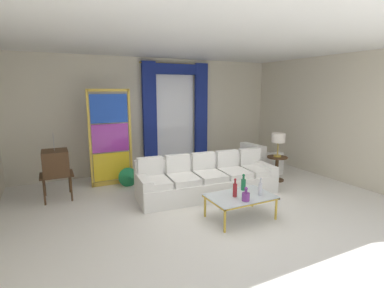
{
  "coord_description": "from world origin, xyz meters",
  "views": [
    {
      "loc": [
        -2.59,
        -4.5,
        2.19
      ],
      "look_at": [
        0.09,
        0.9,
        1.05
      ],
      "focal_mm": 27.15,
      "sensor_mm": 36.0,
      "label": 1
    }
  ],
  "objects_px": {
    "vintage_tv": "(55,164)",
    "armchair_white": "(260,162)",
    "couch_white_long": "(206,180)",
    "bottle_amber_squat": "(235,189)",
    "bottle_crystal_tall": "(260,188)",
    "stained_glass_divider": "(111,140)",
    "bottle_blue_decanter": "(246,196)",
    "peacock_figurine": "(129,178)",
    "bottle_ruby_flask": "(243,184)",
    "coffee_table": "(240,197)",
    "table_lamp_brass": "(278,139)",
    "round_side_table": "(277,166)"
  },
  "relations": [
    {
      "from": "vintage_tv",
      "to": "armchair_white",
      "type": "distance_m",
      "value": 4.89
    },
    {
      "from": "vintage_tv",
      "to": "armchair_white",
      "type": "bearing_deg",
      "value": -4.33
    },
    {
      "from": "couch_white_long",
      "to": "bottle_amber_squat",
      "type": "relative_size",
      "value": 9.25
    },
    {
      "from": "bottle_crystal_tall",
      "to": "stained_glass_divider",
      "type": "height_order",
      "value": "stained_glass_divider"
    },
    {
      "from": "bottle_crystal_tall",
      "to": "bottle_amber_squat",
      "type": "relative_size",
      "value": 0.96
    },
    {
      "from": "couch_white_long",
      "to": "bottle_blue_decanter",
      "type": "xyz_separation_m",
      "value": [
        -0.12,
        -1.54,
        0.18
      ]
    },
    {
      "from": "stained_glass_divider",
      "to": "peacock_figurine",
      "type": "xyz_separation_m",
      "value": [
        0.3,
        -0.36,
        -0.84
      ]
    },
    {
      "from": "bottle_crystal_tall",
      "to": "peacock_figurine",
      "type": "height_order",
      "value": "bottle_crystal_tall"
    },
    {
      "from": "bottle_amber_squat",
      "to": "armchair_white",
      "type": "bearing_deg",
      "value": 42.84
    },
    {
      "from": "bottle_blue_decanter",
      "to": "bottle_ruby_flask",
      "type": "bearing_deg",
      "value": 58.25
    },
    {
      "from": "bottle_amber_squat",
      "to": "vintage_tv",
      "type": "xyz_separation_m",
      "value": [
        -2.65,
        2.41,
        0.19
      ]
    },
    {
      "from": "bottle_blue_decanter",
      "to": "vintage_tv",
      "type": "bearing_deg",
      "value": 135.79
    },
    {
      "from": "coffee_table",
      "to": "armchair_white",
      "type": "bearing_deg",
      "value": 44.4
    },
    {
      "from": "coffee_table",
      "to": "stained_glass_divider",
      "type": "height_order",
      "value": "stained_glass_divider"
    },
    {
      "from": "bottle_blue_decanter",
      "to": "peacock_figurine",
      "type": "bearing_deg",
      "value": 114.75
    },
    {
      "from": "bottle_ruby_flask",
      "to": "vintage_tv",
      "type": "relative_size",
      "value": 0.22
    },
    {
      "from": "bottle_amber_squat",
      "to": "bottle_ruby_flask",
      "type": "height_order",
      "value": "bottle_amber_squat"
    },
    {
      "from": "peacock_figurine",
      "to": "bottle_crystal_tall",
      "type": "bearing_deg",
      "value": -58.14
    },
    {
      "from": "bottle_ruby_flask",
      "to": "peacock_figurine",
      "type": "distance_m",
      "value": 2.71
    },
    {
      "from": "armchair_white",
      "to": "table_lamp_brass",
      "type": "xyz_separation_m",
      "value": [
        -0.05,
        -0.7,
        0.74
      ]
    },
    {
      "from": "round_side_table",
      "to": "bottle_ruby_flask",
      "type": "bearing_deg",
      "value": -148.14
    },
    {
      "from": "bottle_amber_squat",
      "to": "peacock_figurine",
      "type": "distance_m",
      "value": 2.73
    },
    {
      "from": "armchair_white",
      "to": "stained_glass_divider",
      "type": "relative_size",
      "value": 0.39
    },
    {
      "from": "round_side_table",
      "to": "table_lamp_brass",
      "type": "height_order",
      "value": "table_lamp_brass"
    },
    {
      "from": "vintage_tv",
      "to": "bottle_blue_decanter",
      "type": "bearing_deg",
      "value": -44.21
    },
    {
      "from": "couch_white_long",
      "to": "stained_glass_divider",
      "type": "distance_m",
      "value": 2.36
    },
    {
      "from": "bottle_ruby_flask",
      "to": "stained_glass_divider",
      "type": "xyz_separation_m",
      "value": [
        -1.81,
        2.6,
        0.53
      ]
    },
    {
      "from": "bottle_blue_decanter",
      "to": "table_lamp_brass",
      "type": "distance_m",
      "value": 2.68
    },
    {
      "from": "couch_white_long",
      "to": "vintage_tv",
      "type": "distance_m",
      "value": 3.07
    },
    {
      "from": "coffee_table",
      "to": "bottle_ruby_flask",
      "type": "height_order",
      "value": "bottle_ruby_flask"
    },
    {
      "from": "bottle_ruby_flask",
      "to": "armchair_white",
      "type": "distance_m",
      "value": 2.63
    },
    {
      "from": "bottle_crystal_tall",
      "to": "stained_glass_divider",
      "type": "bearing_deg",
      "value": 122.9
    },
    {
      "from": "bottle_ruby_flask",
      "to": "stained_glass_divider",
      "type": "relative_size",
      "value": 0.14
    },
    {
      "from": "couch_white_long",
      "to": "coffee_table",
      "type": "xyz_separation_m",
      "value": [
        -0.06,
        -1.31,
        0.07
      ]
    },
    {
      "from": "stained_glass_divider",
      "to": "peacock_figurine",
      "type": "height_order",
      "value": "stained_glass_divider"
    },
    {
      "from": "couch_white_long",
      "to": "bottle_crystal_tall",
      "type": "xyz_separation_m",
      "value": [
        0.25,
        -1.44,
        0.23
      ]
    },
    {
      "from": "armchair_white",
      "to": "table_lamp_brass",
      "type": "bearing_deg",
      "value": -93.8
    },
    {
      "from": "coffee_table",
      "to": "bottle_amber_squat",
      "type": "height_order",
      "value": "bottle_amber_squat"
    },
    {
      "from": "bottle_ruby_flask",
      "to": "coffee_table",
      "type": "bearing_deg",
      "value": -134.95
    },
    {
      "from": "armchair_white",
      "to": "bottle_blue_decanter",
      "type": "bearing_deg",
      "value": -133.4
    },
    {
      "from": "stained_glass_divider",
      "to": "table_lamp_brass",
      "type": "distance_m",
      "value": 3.92
    },
    {
      "from": "couch_white_long",
      "to": "round_side_table",
      "type": "xyz_separation_m",
      "value": [
        1.98,
        0.04,
        0.05
      ]
    },
    {
      "from": "bottle_blue_decanter",
      "to": "peacock_figurine",
      "type": "distance_m",
      "value": 2.96
    },
    {
      "from": "armchair_white",
      "to": "table_lamp_brass",
      "type": "relative_size",
      "value": 1.52
    },
    {
      "from": "couch_white_long",
      "to": "peacock_figurine",
      "type": "relative_size",
      "value": 4.96
    },
    {
      "from": "vintage_tv",
      "to": "peacock_figurine",
      "type": "xyz_separation_m",
      "value": [
        1.48,
        0.04,
        -0.51
      ]
    },
    {
      "from": "bottle_ruby_flask",
      "to": "vintage_tv",
      "type": "height_order",
      "value": "vintage_tv"
    },
    {
      "from": "couch_white_long",
      "to": "table_lamp_brass",
      "type": "xyz_separation_m",
      "value": [
        1.98,
        0.04,
        0.72
      ]
    },
    {
      "from": "table_lamp_brass",
      "to": "stained_glass_divider",
      "type": "bearing_deg",
      "value": 158.06
    },
    {
      "from": "bottle_crystal_tall",
      "to": "round_side_table",
      "type": "bearing_deg",
      "value": 40.53
    }
  ]
}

